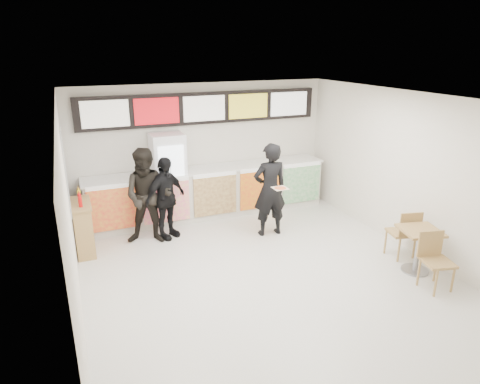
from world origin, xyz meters
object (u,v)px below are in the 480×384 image
customer_main (270,190)px  cafe_table (419,243)px  customer_left (148,197)px  service_counter (210,192)px  drinks_fridge (169,179)px  condiment_ledge (83,227)px  customer_mid (165,198)px

customer_main → cafe_table: customer_main is taller
cafe_table → customer_left: bearing=157.7°
service_counter → customer_main: bearing=-60.9°
drinks_fridge → customer_main: (1.75, -1.47, -0.03)m
condiment_ledge → drinks_fridge: bearing=25.1°
customer_main → customer_mid: size_ratio=1.14×
customer_main → customer_mid: bearing=-14.6°
service_counter → condiment_ledge: condiment_ledge is taller
customer_mid → condiment_ledge: bearing=152.0°
drinks_fridge → condiment_ledge: (-1.88, -0.88, -0.49)m
drinks_fridge → condiment_ledge: drinks_fridge is taller
customer_left → cafe_table: size_ratio=1.16×
drinks_fridge → service_counter: bearing=-1.0°
service_counter → customer_mid: customer_mid is taller
customer_mid → customer_left: bearing=163.1°
condiment_ledge → customer_left: bearing=-1.6°
customer_mid → condiment_ledge: 1.64m
customer_left → condiment_ledge: size_ratio=1.62×
service_counter → drinks_fridge: bearing=179.0°
customer_mid → condiment_ledge: size_ratio=1.43×
customer_main → condiment_ledge: 3.71m
drinks_fridge → customer_main: bearing=-40.1°
drinks_fridge → customer_left: bearing=-124.8°
customer_left → customer_mid: (0.36, 0.08, -0.11)m
drinks_fridge → condiment_ledge: 2.14m
cafe_table → condiment_ledge: (-5.32, 3.00, -0.04)m
drinks_fridge → cafe_table: 5.20m
customer_left → cafe_table: (4.07, -2.97, -0.42)m
service_counter → customer_left: bearing=-150.2°
customer_mid → cafe_table: bearing=-69.1°
customer_mid → cafe_table: (3.71, -3.05, -0.30)m
service_counter → customer_main: (0.81, -1.45, 0.40)m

